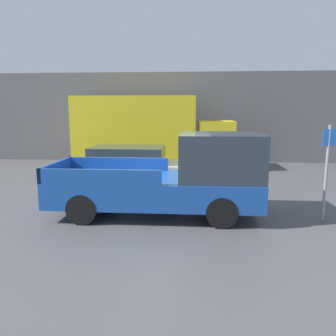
{
  "coord_description": "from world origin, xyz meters",
  "views": [
    {
      "loc": [
        0.72,
        -9.29,
        2.77
      ],
      "look_at": [
        0.01,
        0.21,
        1.09
      ],
      "focal_mm": 35.0,
      "sensor_mm": 36.0,
      "label": 1
    }
  ],
  "objects_px": {
    "car": "(125,166)",
    "delivery_truck": "(148,130)",
    "parking_sign": "(327,168)",
    "pickup_truck": "(176,178)"
  },
  "relations": [
    {
      "from": "car",
      "to": "parking_sign",
      "type": "height_order",
      "value": "parking_sign"
    },
    {
      "from": "pickup_truck",
      "to": "parking_sign",
      "type": "relative_size",
      "value": 2.26
    },
    {
      "from": "car",
      "to": "delivery_truck",
      "type": "relative_size",
      "value": 0.63
    },
    {
      "from": "car",
      "to": "delivery_truck",
      "type": "xyz_separation_m",
      "value": [
        0.28,
        4.14,
        1.1
      ]
    },
    {
      "from": "parking_sign",
      "to": "car",
      "type": "bearing_deg",
      "value": 149.23
    },
    {
      "from": "pickup_truck",
      "to": "parking_sign",
      "type": "bearing_deg",
      "value": -3.86
    },
    {
      "from": "car",
      "to": "delivery_truck",
      "type": "bearing_deg",
      "value": 86.15
    },
    {
      "from": "car",
      "to": "delivery_truck",
      "type": "height_order",
      "value": "delivery_truck"
    },
    {
      "from": "car",
      "to": "parking_sign",
      "type": "xyz_separation_m",
      "value": [
        5.78,
        -3.44,
        0.61
      ]
    },
    {
      "from": "car",
      "to": "delivery_truck",
      "type": "distance_m",
      "value": 4.3
    }
  ]
}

